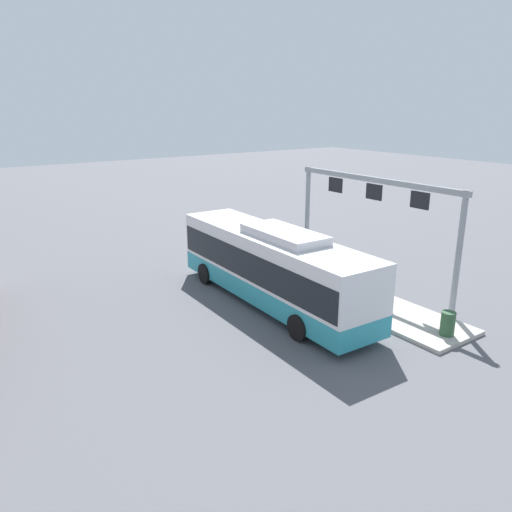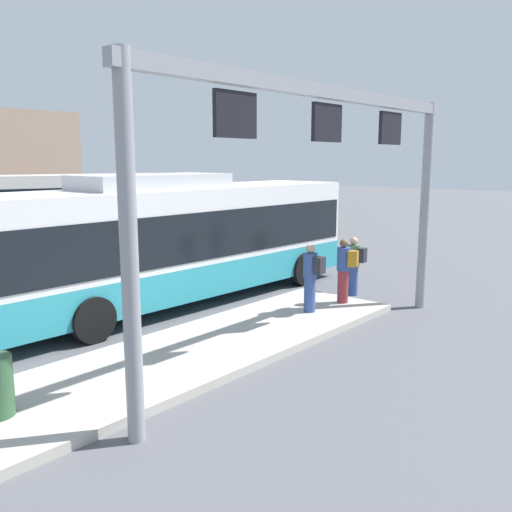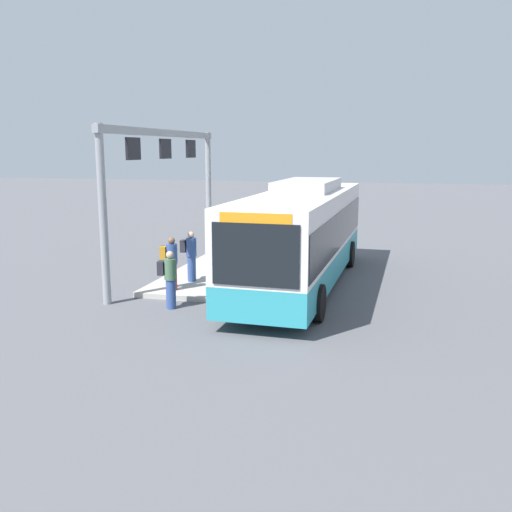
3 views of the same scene
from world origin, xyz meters
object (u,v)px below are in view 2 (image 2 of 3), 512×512
(person_boarding, at_px, (344,269))
(person_waiting_mid, at_px, (311,276))
(bus_main, at_px, (180,236))
(bus_background_left, at_px, (49,203))
(person_waiting_near, at_px, (354,265))

(person_boarding, height_order, person_waiting_mid, same)
(bus_main, bearing_deg, bus_background_left, 76.80)
(bus_main, bearing_deg, person_waiting_mid, -72.21)
(person_boarding, bearing_deg, bus_background_left, -11.29)
(bus_main, relative_size, bus_background_left, 1.00)
(bus_main, height_order, person_waiting_near, bus_main)
(person_waiting_near, height_order, person_waiting_mid, person_waiting_mid)
(bus_background_left, relative_size, person_waiting_mid, 6.79)
(person_waiting_near, relative_size, person_waiting_mid, 1.00)
(bus_main, distance_m, person_waiting_mid, 3.78)
(bus_background_left, relative_size, person_boarding, 6.79)
(bus_main, xyz_separation_m, person_boarding, (2.30, -3.71, -0.76))
(person_waiting_mid, bearing_deg, bus_background_left, -13.17)
(bus_main, relative_size, person_waiting_mid, 6.79)
(person_boarding, relative_size, person_waiting_mid, 1.00)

